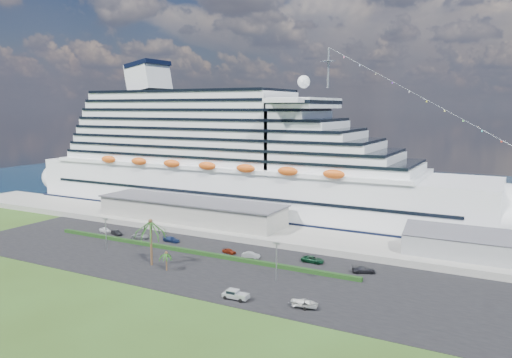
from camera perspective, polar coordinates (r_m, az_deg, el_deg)
The scene contains 22 objects.
ground at distance 110.20m, azimuth -9.12°, elevation -11.07°, with size 420.00×420.00×0.00m, color #2E4617.
asphalt_lot at distance 118.63m, azimuth -5.86°, elevation -9.56°, with size 140.00×38.00×0.12m, color black.
wharf at distance 142.36m, azimuth 0.72°, elevation -6.13°, with size 240.00×20.00×1.80m, color gray.
water at distance 224.61m, azimuth 11.39°, elevation -1.20°, with size 420.00×160.00×0.02m, color black.
cruise_ship at distance 170.44m, azimuth -1.96°, elevation 1.66°, with size 191.00×38.00×54.00m.
terminal_building at distance 154.27m, azimuth -7.56°, elevation -3.51°, with size 61.00×15.00×6.30m.
port_shed at distance 126.95m, azimuth 22.19°, elevation -6.91°, with size 24.00×12.31×7.37m.
hedge at distance 126.79m, azimuth -7.61°, elevation -8.17°, with size 88.00×1.10×0.90m, color black.
lamp_post_left at distance 132.34m, azimuth -16.78°, elevation -5.62°, with size 1.60×0.35×8.27m.
lamp_post_right at distance 104.98m, azimuth 2.36°, elevation -8.89°, with size 1.60×0.35×8.27m.
palm_tall at distance 116.66m, azimuth -11.95°, elevation -5.34°, with size 8.82×8.82×11.13m.
palm_short at distance 113.59m, azimuth -10.22°, elevation -8.56°, with size 3.53×3.53×4.56m.
parked_car_0 at distance 151.83m, azimuth -16.87°, elevation -5.60°, with size 1.72×4.28×1.46m, color white.
parked_car_1 at distance 147.88m, azimuth -15.66°, elevation -5.93°, with size 1.47×4.21×1.39m, color black.
parked_car_2 at distance 142.46m, azimuth -13.04°, elevation -6.39°, with size 2.21×4.79×1.33m, color gray.
parked_car_3 at distance 137.45m, azimuth -9.65°, elevation -6.81°, with size 1.99×4.89×1.42m, color #15244B.
parked_car_4 at distance 125.31m, azimuth -3.09°, elevation -8.22°, with size 1.49×3.71×1.26m, color maroon.
parked_car_5 at distance 121.59m, azimuth -0.59°, elevation -8.69°, with size 1.51×4.34×1.43m, color #9B9EA2.
parked_car_6 at distance 118.90m, azimuth 6.51°, elevation -9.12°, with size 2.49×5.41×1.50m, color black.
parked_car_7 at distance 113.60m, azimuth 12.19°, elevation -10.10°, with size 2.07×5.10×1.48m, color black.
pickup_truck at distance 96.85m, azimuth -2.39°, elevation -13.04°, with size 5.21×2.08×1.82m.
boat_trailer at distance 93.16m, azimuth 5.57°, elevation -13.89°, with size 5.98×4.40×1.66m.
Camera 1 is at (63.65, -82.33, 36.28)m, focal length 35.00 mm.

